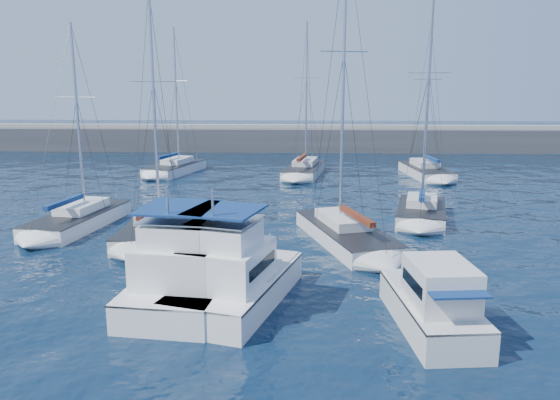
{
  "coord_description": "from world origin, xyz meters",
  "views": [
    {
      "loc": [
        2.9,
        -22.21,
        9.16
      ],
      "look_at": [
        1.72,
        6.08,
        3.0
      ],
      "focal_mm": 35.0,
      "sensor_mm": 36.0,
      "label": 1
    }
  ],
  "objects_px": {
    "motor_yacht_port_inner": "(187,274)",
    "sailboat_back_b": "(304,170)",
    "sailboat_mid_d": "(345,233)",
    "sailboat_mid_e": "(421,212)",
    "sailboat_back_a": "(175,168)",
    "motor_yacht_stbd_outer": "(434,306)",
    "sailboat_mid_b": "(156,228)",
    "sailboat_back_c": "(426,171)",
    "sailboat_mid_a": "(79,219)",
    "motor_yacht_stbd_inner": "(234,279)"
  },
  "relations": [
    {
      "from": "motor_yacht_port_inner",
      "to": "sailboat_back_b",
      "type": "bearing_deg",
      "value": 87.42
    },
    {
      "from": "motor_yacht_port_inner",
      "to": "sailboat_mid_d",
      "type": "bearing_deg",
      "value": 56.41
    },
    {
      "from": "motor_yacht_port_inner",
      "to": "sailboat_back_b",
      "type": "relative_size",
      "value": 0.57
    },
    {
      "from": "sailboat_mid_e",
      "to": "sailboat_back_a",
      "type": "height_order",
      "value": "sailboat_mid_e"
    },
    {
      "from": "motor_yacht_stbd_outer",
      "to": "sailboat_back_a",
      "type": "xyz_separation_m",
      "value": [
        -17.94,
        35.21,
        -0.42
      ]
    },
    {
      "from": "sailboat_mid_b",
      "to": "sailboat_mid_d",
      "type": "relative_size",
      "value": 0.84
    },
    {
      "from": "sailboat_back_b",
      "to": "sailboat_back_c",
      "type": "relative_size",
      "value": 1.01
    },
    {
      "from": "motor_yacht_port_inner",
      "to": "sailboat_back_c",
      "type": "xyz_separation_m",
      "value": [
        17.02,
        31.85,
        -0.61
      ]
    },
    {
      "from": "sailboat_mid_d",
      "to": "sailboat_back_b",
      "type": "bearing_deg",
      "value": 77.92
    },
    {
      "from": "motor_yacht_stbd_outer",
      "to": "sailboat_mid_a",
      "type": "relative_size",
      "value": 0.49
    },
    {
      "from": "sailboat_mid_d",
      "to": "sailboat_mid_b",
      "type": "bearing_deg",
      "value": 158.34
    },
    {
      "from": "sailboat_mid_e",
      "to": "sailboat_back_b",
      "type": "bearing_deg",
      "value": 126.76
    },
    {
      "from": "sailboat_mid_d",
      "to": "sailboat_back_c",
      "type": "distance_m",
      "value": 24.95
    },
    {
      "from": "motor_yacht_port_inner",
      "to": "sailboat_back_c",
      "type": "bearing_deg",
      "value": 68.18
    },
    {
      "from": "motor_yacht_stbd_inner",
      "to": "motor_yacht_stbd_outer",
      "type": "xyz_separation_m",
      "value": [
        7.78,
        -1.99,
        -0.19
      ]
    },
    {
      "from": "sailboat_mid_d",
      "to": "sailboat_back_c",
      "type": "bearing_deg",
      "value": 49.52
    },
    {
      "from": "sailboat_back_c",
      "to": "motor_yacht_stbd_outer",
      "type": "bearing_deg",
      "value": -108.25
    },
    {
      "from": "motor_yacht_stbd_inner",
      "to": "sailboat_mid_d",
      "type": "distance_m",
      "value": 10.79
    },
    {
      "from": "motor_yacht_port_inner",
      "to": "sailboat_mid_e",
      "type": "distance_m",
      "value": 19.31
    },
    {
      "from": "sailboat_mid_a",
      "to": "sailboat_back_a",
      "type": "bearing_deg",
      "value": 95.56
    },
    {
      "from": "sailboat_mid_a",
      "to": "sailboat_back_b",
      "type": "height_order",
      "value": "sailboat_back_b"
    },
    {
      "from": "sailboat_mid_b",
      "to": "sailboat_mid_e",
      "type": "xyz_separation_m",
      "value": [
        16.83,
        4.74,
        0.03
      ]
    },
    {
      "from": "sailboat_mid_a",
      "to": "sailboat_mid_e",
      "type": "bearing_deg",
      "value": 16.4
    },
    {
      "from": "sailboat_mid_b",
      "to": "sailboat_back_c",
      "type": "height_order",
      "value": "sailboat_back_c"
    },
    {
      "from": "sailboat_mid_a",
      "to": "sailboat_mid_e",
      "type": "height_order",
      "value": "sailboat_mid_e"
    },
    {
      "from": "sailboat_mid_b",
      "to": "sailboat_back_b",
      "type": "relative_size",
      "value": 0.96
    },
    {
      "from": "motor_yacht_stbd_inner",
      "to": "sailboat_mid_e",
      "type": "relative_size",
      "value": 0.53
    },
    {
      "from": "motor_yacht_port_inner",
      "to": "motor_yacht_stbd_outer",
      "type": "bearing_deg",
      "value": -8.01
    },
    {
      "from": "motor_yacht_stbd_outer",
      "to": "sailboat_mid_a",
      "type": "xyz_separation_m",
      "value": [
        -19.31,
        14.04,
        -0.44
      ]
    },
    {
      "from": "motor_yacht_stbd_inner",
      "to": "sailboat_back_b",
      "type": "bearing_deg",
      "value": 100.73
    },
    {
      "from": "motor_yacht_port_inner",
      "to": "sailboat_mid_a",
      "type": "distance_m",
      "value": 14.94
    },
    {
      "from": "motor_yacht_stbd_inner",
      "to": "sailboat_back_a",
      "type": "bearing_deg",
      "value": 122.96
    },
    {
      "from": "sailboat_mid_e",
      "to": "sailboat_back_a",
      "type": "distance_m",
      "value": 27.91
    },
    {
      "from": "sailboat_back_b",
      "to": "sailboat_back_c",
      "type": "distance_m",
      "value": 11.98
    },
    {
      "from": "sailboat_mid_b",
      "to": "sailboat_mid_e",
      "type": "height_order",
      "value": "sailboat_mid_e"
    },
    {
      "from": "sailboat_mid_a",
      "to": "sailboat_mid_e",
      "type": "relative_size",
      "value": 0.84
    },
    {
      "from": "motor_yacht_stbd_inner",
      "to": "sailboat_back_a",
      "type": "distance_m",
      "value": 34.74
    },
    {
      "from": "sailboat_mid_e",
      "to": "sailboat_back_c",
      "type": "bearing_deg",
      "value": 89.92
    },
    {
      "from": "motor_yacht_port_inner",
      "to": "sailboat_mid_b",
      "type": "bearing_deg",
      "value": 118.45
    },
    {
      "from": "sailboat_mid_b",
      "to": "sailboat_mid_d",
      "type": "height_order",
      "value": "sailboat_mid_d"
    },
    {
      "from": "sailboat_back_b",
      "to": "sailboat_mid_e",
      "type": "bearing_deg",
      "value": -57.04
    },
    {
      "from": "motor_yacht_stbd_inner",
      "to": "sailboat_mid_d",
      "type": "bearing_deg",
      "value": 76.23
    },
    {
      "from": "sailboat_back_a",
      "to": "sailboat_back_b",
      "type": "xyz_separation_m",
      "value": [
        13.16,
        -0.39,
        -0.01
      ]
    },
    {
      "from": "motor_yacht_stbd_outer",
      "to": "sailboat_mid_b",
      "type": "distance_m",
      "value": 18.32
    },
    {
      "from": "sailboat_mid_e",
      "to": "sailboat_back_c",
      "type": "xyz_separation_m",
      "value": [
        4.1,
        17.51,
        -0.03
      ]
    },
    {
      "from": "sailboat_mid_b",
      "to": "motor_yacht_stbd_inner",
      "type": "bearing_deg",
      "value": -59.4
    },
    {
      "from": "sailboat_mid_b",
      "to": "sailboat_back_c",
      "type": "relative_size",
      "value": 0.98
    },
    {
      "from": "motor_yacht_stbd_outer",
      "to": "sailboat_mid_a",
      "type": "bearing_deg",
      "value": 138.04
    },
    {
      "from": "sailboat_mid_d",
      "to": "sailboat_mid_e",
      "type": "bearing_deg",
      "value": 27.1
    },
    {
      "from": "motor_yacht_port_inner",
      "to": "sailboat_mid_a",
      "type": "relative_size",
      "value": 0.67
    }
  ]
}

